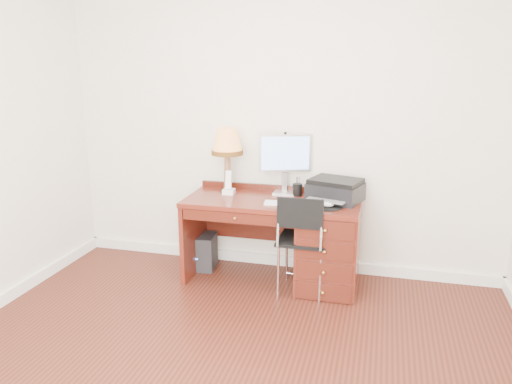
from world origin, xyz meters
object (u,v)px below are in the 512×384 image
(desk, at_px, (308,239))
(monitor, at_px, (286,156))
(chair, at_px, (302,235))
(equipment_box, at_px, (200,251))
(leg_lamp, at_px, (227,145))
(phone, at_px, (229,187))
(printer, at_px, (335,190))

(desk, relative_size, monitor, 2.82)
(chair, bearing_deg, desk, 84.33)
(monitor, bearing_deg, equipment_box, 170.69)
(leg_lamp, xyz_separation_m, phone, (0.03, -0.07, -0.36))
(leg_lamp, bearing_deg, equipment_box, -170.03)
(monitor, relative_size, chair, 0.61)
(printer, xyz_separation_m, equipment_box, (-1.24, 0.00, -0.68))
(desk, height_order, leg_lamp, leg_lamp)
(desk, xyz_separation_m, monitor, (-0.26, 0.24, 0.67))
(phone, bearing_deg, equipment_box, 171.79)
(monitor, distance_m, phone, 0.58)
(desk, height_order, printer, printer)
(desk, height_order, monitor, monitor)
(printer, height_order, equipment_box, printer)
(desk, distance_m, phone, 0.84)
(desk, xyz_separation_m, phone, (-0.74, 0.07, 0.40))
(equipment_box, bearing_deg, printer, -6.81)
(monitor, relative_size, equipment_box, 1.64)
(printer, bearing_deg, phone, -161.69)
(phone, height_order, chair, phone)
(printer, bearing_deg, monitor, 179.37)
(printer, xyz_separation_m, phone, (-0.94, -0.02, -0.03))
(monitor, xyz_separation_m, equipment_box, (-0.78, -0.14, -0.92))
(desk, distance_m, equipment_box, 1.07)
(equipment_box, bearing_deg, desk, -11.97)
(monitor, bearing_deg, leg_lamp, 170.87)
(printer, bearing_deg, chair, -109.82)
(desk, relative_size, equipment_box, 4.62)
(printer, bearing_deg, desk, -138.53)
(printer, height_order, chair, printer)
(monitor, distance_m, equipment_box, 1.22)
(desk, relative_size, leg_lamp, 2.58)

